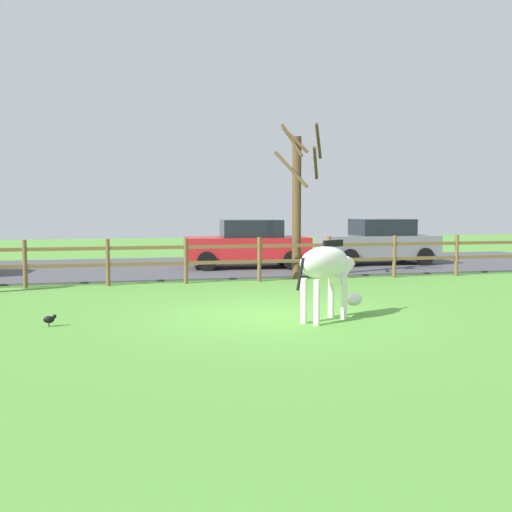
# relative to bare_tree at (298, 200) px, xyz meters

# --- Properties ---
(ground_plane) EXTENTS (60.00, 60.00, 0.00)m
(ground_plane) POSITION_rel_bare_tree_xyz_m (-2.09, -5.30, -2.22)
(ground_plane) COLOR #549338
(parking_asphalt) EXTENTS (28.00, 7.40, 0.05)m
(parking_asphalt) POSITION_rel_bare_tree_xyz_m (-2.09, 4.00, -2.19)
(parking_asphalt) COLOR #47474C
(parking_asphalt) RESTS_ON ground_plane
(paddock_fence) EXTENTS (21.97, 0.11, 1.20)m
(paddock_fence) POSITION_rel_bare_tree_xyz_m (-2.16, -0.30, -1.53)
(paddock_fence) COLOR brown
(paddock_fence) RESTS_ON ground_plane
(bare_tree) EXTENTS (1.53, 1.16, 4.28)m
(bare_tree) POSITION_rel_bare_tree_xyz_m (0.00, 0.00, 0.00)
(bare_tree) COLOR #513A23
(bare_tree) RESTS_ON ground_plane
(zebra) EXTENTS (1.68, 1.27, 1.41)m
(zebra) POSITION_rel_bare_tree_xyz_m (-1.37, -6.09, -1.29)
(zebra) COLOR white
(zebra) RESTS_ON ground_plane
(crow_on_grass) EXTENTS (0.21, 0.10, 0.20)m
(crow_on_grass) POSITION_rel_bare_tree_xyz_m (-6.06, -5.54, -2.09)
(crow_on_grass) COLOR black
(crow_on_grass) RESTS_ON ground_plane
(parked_car_red) EXTENTS (4.13, 2.15, 1.56)m
(parked_car_red) POSITION_rel_bare_tree_xyz_m (-0.75, 3.01, -1.38)
(parked_car_red) COLOR red
(parked_car_red) RESTS_ON parking_asphalt
(parked_car_grey) EXTENTS (4.03, 1.94, 1.56)m
(parked_car_grey) POSITION_rel_bare_tree_xyz_m (3.97, 3.24, -1.38)
(parked_car_grey) COLOR slate
(parked_car_grey) RESTS_ON parking_asphalt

